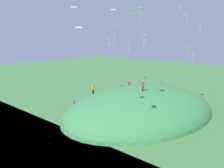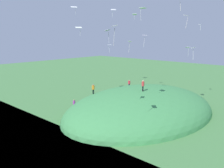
{
  "view_description": "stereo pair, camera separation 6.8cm",
  "coord_description": "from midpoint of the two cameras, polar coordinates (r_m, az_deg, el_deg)",
  "views": [
    {
      "loc": [
        -23.29,
        -24.08,
        12.21
      ],
      "look_at": [
        -0.68,
        -3.43,
        6.0
      ],
      "focal_mm": 38.75,
      "sensor_mm": 36.0,
      "label": 1
    },
    {
      "loc": [
        -23.25,
        -24.13,
        12.21
      ],
      "look_at": [
        -0.68,
        -3.43,
        6.0
      ],
      "focal_mm": 38.75,
      "sensor_mm": 36.0,
      "label": 2
    }
  ],
  "objects": [
    {
      "name": "person_with_child",
      "position": [
        41.19,
        -9.01,
        -4.46
      ],
      "size": [
        0.5,
        0.5,
        1.63
      ],
      "rotation": [
        0.0,
        0.0,
        0.21
      ],
      "color": "#514A42",
      "rests_on": "ground_plane"
    },
    {
      "name": "person_on_hilltop",
      "position": [
        48.11,
        3.99,
        0.28
      ],
      "size": [
        0.52,
        0.52,
        1.58
      ],
      "rotation": [
        0.0,
        0.0,
        2.97
      ],
      "color": "navy",
      "rests_on": "grass_hill"
    },
    {
      "name": "kite_7",
      "position": [
        55.7,
        0.23,
        17.09
      ],
      "size": [
        1.38,
        1.29,
        1.72
      ],
      "color": "white"
    },
    {
      "name": "grass_hill",
      "position": [
        39.58,
        6.8,
        -6.6
      ],
      "size": [
        28.13,
        20.22,
        7.8
      ],
      "primitive_type": "ellipsoid",
      "color": "#3F8A4C",
      "rests_on": "ground_plane"
    },
    {
      "name": "person_near_shore",
      "position": [
        36.71,
        7.24,
        -0.07
      ],
      "size": [
        0.52,
        0.52,
        1.71
      ],
      "rotation": [
        0.0,
        0.0,
        3.44
      ],
      "color": "black",
      "rests_on": "grass_hill"
    },
    {
      "name": "kite_9",
      "position": [
        38.72,
        17.04,
        15.05
      ],
      "size": [
        0.97,
        0.79,
        1.99
      ],
      "color": "silver"
    },
    {
      "name": "kite_3",
      "position": [
        38.32,
        17.36,
        8.08
      ],
      "size": [
        0.73,
        0.73,
        1.42
      ],
      "color": "white"
    },
    {
      "name": "person_watching_kites",
      "position": [
        39.64,
        -4.53,
        -0.93
      ],
      "size": [
        0.64,
        0.64,
        1.65
      ],
      "rotation": [
        0.0,
        0.0,
        5.44
      ],
      "color": "black",
      "rests_on": "grass_hill"
    },
    {
      "name": "kite_15",
      "position": [
        42.42,
        7.15,
        17.24
      ],
      "size": [
        0.86,
        1.2,
        2.18
      ],
      "color": "white"
    },
    {
      "name": "kite_0",
      "position": [
        49.45,
        4.12,
        9.76
      ],
      "size": [
        0.54,
        0.75,
        2.22
      ],
      "color": "white"
    },
    {
      "name": "kite_6",
      "position": [
        45.87,
        20.0,
        12.98
      ],
      "size": [
        0.69,
        0.5,
        1.06
      ],
      "color": "white"
    },
    {
      "name": "kite_2",
      "position": [
        49.48,
        5.26,
        16.0
      ],
      "size": [
        0.83,
        0.97,
        1.16
      ],
      "color": "white"
    },
    {
      "name": "ground_plane",
      "position": [
        35.66,
        -3.43,
        -8.59
      ],
      "size": [
        160.0,
        160.0,
        0.0
      ],
      "primitive_type": "plane",
      "color": "#477E43"
    },
    {
      "name": "kite_4",
      "position": [
        41.97,
        -0.64,
        9.17
      ],
      "size": [
        1.18,
        1.13,
        1.39
      ],
      "color": "white"
    },
    {
      "name": "kite_13",
      "position": [
        25.78,
        -1.12,
        12.37
      ],
      "size": [
        0.83,
        0.71,
        1.41
      ],
      "color": "white"
    },
    {
      "name": "kite_8",
      "position": [
        44.78,
        -9.03,
        17.46
      ],
      "size": [
        1.27,
        1.1,
        1.37
      ],
      "color": "white"
    },
    {
      "name": "kite_5",
      "position": [
        22.37,
        0.56,
        13.22
      ],
      "size": [
        0.93,
        0.94,
        1.86
      ],
      "color": "white"
    },
    {
      "name": "kite_10",
      "position": [
        36.31,
        7.75,
        11.23
      ],
      "size": [
        1.25,
        1.09,
        1.68
      ],
      "color": "white"
    },
    {
      "name": "kite_14",
      "position": [
        35.94,
        18.54,
        7.9
      ],
      "size": [
        0.72,
        0.51,
        1.75
      ],
      "color": "silver"
    },
    {
      "name": "kite_12",
      "position": [
        36.1,
        -7.95,
        13.01
      ],
      "size": [
        1.1,
        1.0,
        1.25
      ],
      "color": "white"
    }
  ]
}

